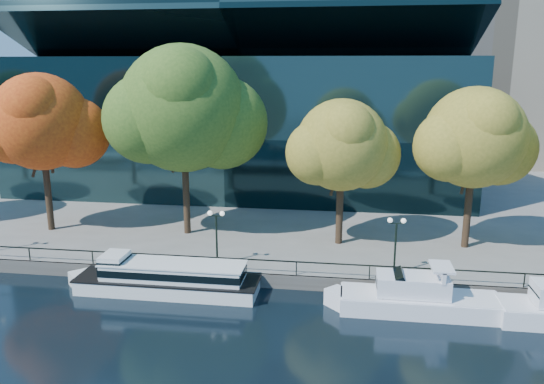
% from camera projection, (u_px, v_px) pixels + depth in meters
% --- Properties ---
extents(ground, '(160.00, 160.00, 0.00)m').
position_uv_depth(ground, '(215.00, 304.00, 34.64)').
color(ground, black).
rests_on(ground, ground).
extents(promenade, '(90.00, 67.08, 1.00)m').
position_uv_depth(promenade, '(283.00, 180.00, 69.52)').
color(promenade, slate).
rests_on(promenade, ground).
extents(railing, '(88.20, 0.08, 0.99)m').
position_uv_depth(railing, '(226.00, 258.00, 37.31)').
color(railing, black).
rests_on(railing, promenade).
extents(convention_building, '(50.00, 24.57, 21.43)m').
position_uv_depth(convention_building, '(246.00, 122.00, 63.78)').
color(convention_building, black).
rests_on(convention_building, ground).
extents(tour_boat, '(13.73, 3.06, 2.61)m').
position_uv_depth(tour_boat, '(163.00, 277.00, 36.19)').
color(tour_boat, white).
rests_on(tour_boat, ground).
extents(cruiser_near, '(10.96, 2.82, 3.18)m').
position_uv_depth(cruiser_near, '(413.00, 297.00, 33.32)').
color(cruiser_near, white).
rests_on(cruiser_near, ground).
extents(tree_1, '(10.26, 8.41, 13.62)m').
position_uv_depth(tree_1, '(42.00, 124.00, 44.73)').
color(tree_1, black).
rests_on(tree_1, promenade).
extents(tree_2, '(13.09, 10.73, 15.94)m').
position_uv_depth(tree_2, '(185.00, 111.00, 43.46)').
color(tree_2, black).
rests_on(tree_2, promenade).
extents(tree_3, '(9.06, 7.43, 11.71)m').
position_uv_depth(tree_3, '(343.00, 147.00, 41.46)').
color(tree_3, black).
rests_on(tree_3, promenade).
extents(tree_4, '(9.71, 7.96, 12.69)m').
position_uv_depth(tree_4, '(476.00, 140.00, 40.39)').
color(tree_4, black).
rests_on(tree_4, promenade).
extents(lamp_1, '(1.26, 0.36, 4.03)m').
position_uv_depth(lamp_1, '(216.00, 225.00, 38.17)').
color(lamp_1, black).
rests_on(lamp_1, promenade).
extents(lamp_2, '(1.26, 0.36, 4.03)m').
position_uv_depth(lamp_2, '(396.00, 233.00, 36.42)').
color(lamp_2, black).
rests_on(lamp_2, promenade).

